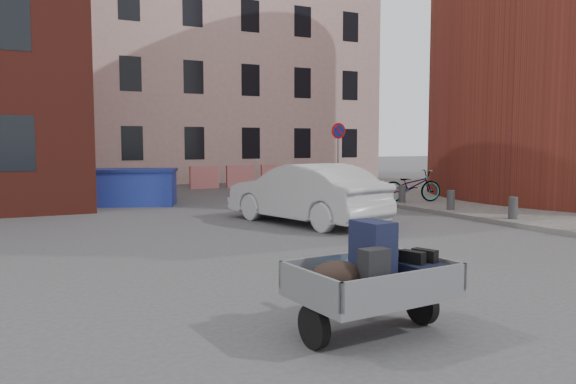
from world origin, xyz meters
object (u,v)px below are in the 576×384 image
silver_car (305,193)px  bicycle (412,186)px  trailer (371,279)px  dumpster (132,187)px

silver_car → bicycle: (5.01, 2.00, -0.11)m
trailer → silver_car: bearing=62.0°
trailer → silver_car: (3.31, 7.59, 0.14)m
silver_car → bicycle: bearing=-172.4°
bicycle → silver_car: bearing=125.8°
silver_car → bicycle: silver_car is taller
trailer → silver_car: silver_car is taller
trailer → dumpster: bearing=84.5°
dumpster → bicycle: dumpster is taller
trailer → dumpster: trailer is taller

